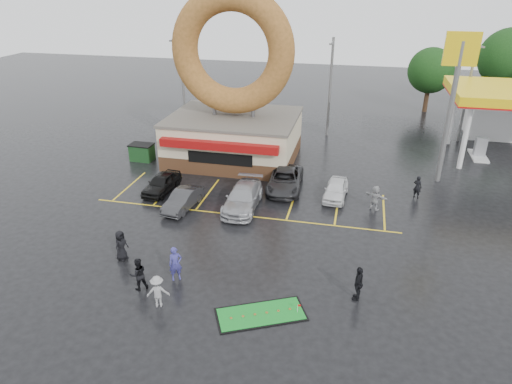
% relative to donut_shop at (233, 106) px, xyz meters
% --- Properties ---
extents(ground, '(120.00, 120.00, 0.00)m').
position_rel_donut_shop_xyz_m(ground, '(3.00, -12.97, -4.46)').
color(ground, black).
rests_on(ground, ground).
extents(donut_shop, '(10.20, 8.70, 13.50)m').
position_rel_donut_shop_xyz_m(donut_shop, '(0.00, 0.00, 0.00)').
color(donut_shop, '#472B19').
rests_on(donut_shop, ground).
extents(shell_sign, '(2.20, 0.36, 10.60)m').
position_rel_donut_shop_xyz_m(shell_sign, '(16.00, -0.97, 2.91)').
color(shell_sign, slate).
rests_on(shell_sign, ground).
extents(streetlight_left, '(0.40, 2.21, 9.00)m').
position_rel_donut_shop_xyz_m(streetlight_left, '(-7.00, 6.95, 0.32)').
color(streetlight_left, slate).
rests_on(streetlight_left, ground).
extents(streetlight_mid, '(0.40, 2.21, 9.00)m').
position_rel_donut_shop_xyz_m(streetlight_mid, '(7.00, 7.95, 0.32)').
color(streetlight_mid, slate).
rests_on(streetlight_mid, ground).
extents(streetlight_right, '(0.40, 2.21, 9.00)m').
position_rel_donut_shop_xyz_m(streetlight_right, '(19.00, 8.95, 0.32)').
color(streetlight_right, slate).
rests_on(streetlight_right, ground).
extents(tree_far_c, '(6.30, 6.30, 9.00)m').
position_rel_donut_shop_xyz_m(tree_far_c, '(25.00, 21.03, 1.37)').
color(tree_far_c, '#332114').
rests_on(tree_far_c, ground).
extents(tree_far_d, '(4.90, 4.90, 7.00)m').
position_rel_donut_shop_xyz_m(tree_far_d, '(17.00, 19.03, 0.07)').
color(tree_far_d, '#332114').
rests_on(tree_far_d, ground).
extents(car_black, '(1.89, 3.96, 1.30)m').
position_rel_donut_shop_xyz_m(car_black, '(-3.28, -7.36, -3.81)').
color(car_black, black).
rests_on(car_black, ground).
extents(car_dgrey, '(1.79, 3.87, 1.23)m').
position_rel_donut_shop_xyz_m(car_dgrey, '(-0.88, -9.45, -3.85)').
color(car_dgrey, '#2C2B2E').
rests_on(car_dgrey, ground).
extents(car_silver, '(2.14, 5.07, 1.46)m').
position_rel_donut_shop_xyz_m(car_silver, '(2.93, -8.48, -3.73)').
color(car_silver, '#9D9DA2').
rests_on(car_silver, ground).
extents(car_grey, '(2.63, 5.19, 1.41)m').
position_rel_donut_shop_xyz_m(car_grey, '(5.12, -4.97, -3.76)').
color(car_grey, '#2A2A2C').
rests_on(car_grey, ground).
extents(car_white, '(1.70, 3.73, 1.24)m').
position_rel_donut_shop_xyz_m(car_white, '(8.76, -5.59, -3.85)').
color(car_white, white).
rests_on(car_white, ground).
extents(person_blue, '(0.80, 0.73, 1.82)m').
position_rel_donut_shop_xyz_m(person_blue, '(1.62, -16.84, -3.55)').
color(person_blue, navy).
rests_on(person_blue, ground).
extents(person_blackjkt, '(1.04, 1.02, 1.69)m').
position_rel_donut_shop_xyz_m(person_blackjkt, '(0.17, -17.98, -3.62)').
color(person_blackjkt, black).
rests_on(person_blackjkt, ground).
extents(person_hoodie, '(1.18, 0.91, 1.62)m').
position_rel_donut_shop_xyz_m(person_hoodie, '(1.61, -18.97, -3.66)').
color(person_hoodie, gray).
rests_on(person_hoodie, ground).
extents(person_bystander, '(0.72, 0.93, 1.71)m').
position_rel_donut_shop_xyz_m(person_bystander, '(-1.91, -15.79, -3.61)').
color(person_bystander, black).
rests_on(person_bystander, ground).
extents(person_cameraman, '(0.63, 1.11, 1.78)m').
position_rel_donut_shop_xyz_m(person_cameraman, '(10.54, -16.39, -3.57)').
color(person_cameraman, black).
rests_on(person_cameraman, ground).
extents(person_walker_near, '(1.60, 1.17, 1.68)m').
position_rel_donut_shop_xyz_m(person_walker_near, '(11.36, -6.79, -3.63)').
color(person_walker_near, '#9B9B9D').
rests_on(person_walker_near, ground).
extents(person_walker_far, '(0.70, 0.64, 1.61)m').
position_rel_donut_shop_xyz_m(person_walker_far, '(14.19, -4.33, -3.66)').
color(person_walker_far, black).
rests_on(person_walker_far, ground).
extents(dumpster, '(1.84, 1.26, 1.30)m').
position_rel_donut_shop_xyz_m(dumpster, '(-7.36, -2.01, -3.81)').
color(dumpster, '#1B481F').
rests_on(dumpster, ground).
extents(putting_green, '(4.36, 3.31, 0.51)m').
position_rel_donut_shop_xyz_m(putting_green, '(6.35, -18.53, -4.43)').
color(putting_green, black).
rests_on(putting_green, ground).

